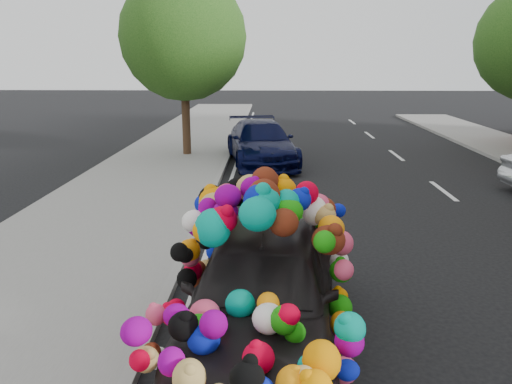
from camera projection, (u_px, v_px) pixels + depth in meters
ground at (324, 266)px, 8.19m from camera, size 100.00×100.00×0.00m
sidewalk at (65, 260)px, 8.30m from camera, size 4.00×60.00×0.12m
kerb at (182, 261)px, 8.24m from camera, size 0.15×60.00×0.13m
tree_near_sidewalk at (183, 37)px, 16.45m from camera, size 4.20×4.20×6.13m
plush_art_car at (263, 261)px, 5.70m from camera, size 2.44×4.55×2.07m
navy_sedan at (261, 143)px, 16.20m from camera, size 2.71×5.00×1.38m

